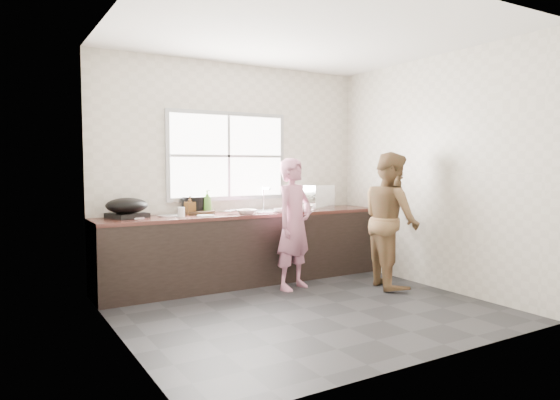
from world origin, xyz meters
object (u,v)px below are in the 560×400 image
bowl_crabs (303,209)px  black_pot (193,205)px  dish_rack (316,197)px  pot_lid_left (133,217)px  bottle_brown_short (195,206)px  plate_food (206,216)px  cutting_board (198,212)px  woman (294,228)px  glass_jar (181,212)px  wok (127,205)px  person_side (391,220)px  bowl_mince (246,212)px  bottle_brown_tall (190,206)px  bowl_held (281,210)px  bottle_green (207,202)px  burner (127,215)px  pot_lid_right (170,216)px

bowl_crabs → black_pot: 1.35m
dish_rack → pot_lid_left: size_ratio=1.50×
bottle_brown_short → pot_lid_left: 0.79m
plate_food → cutting_board: bearing=83.7°
woman → glass_jar: bearing=138.7°
glass_jar → wok: 0.59m
plate_food → woman: bearing=-22.5°
cutting_board → bowl_crabs: bowl_crabs is taller
person_side → bowl_mince: size_ratio=7.05×
person_side → bottle_brown_tall: size_ratio=7.75×
cutting_board → bowl_mince: bowl_mince is taller
plate_food → bottle_brown_short: size_ratio=1.17×
bowl_mince → dish_rack: dish_rack is taller
person_side → plate_food: size_ratio=8.13×
bowl_held → black_pot: bearing=155.3°
plate_food → bottle_brown_tall: bottle_brown_tall is taller
bowl_crabs → bottle_green: 1.19m
glass_jar → dish_rack: bearing=2.2°
person_side → bowl_mince: person_side is taller
bowl_held → black_pot: (-0.95, 0.44, 0.07)m
glass_jar → burner: bearing=156.7°
bottle_brown_tall → wok: wok is taller
bottle_brown_short → wok: size_ratio=0.38×
bottle_brown_tall → bottle_brown_short: 0.19m
black_pot → glass_jar: (-0.26, -0.32, -0.05)m
bottle_brown_tall → bottle_brown_short: size_ratio=1.23×
person_side → plate_food: bearing=84.7°
wok → dish_rack: 2.44m
bowl_mince → pot_lid_left: bearing=168.1°
burner → bowl_held: bearing=-11.4°
bowl_held → glass_jar: bearing=174.3°
bowl_mince → pot_lid_right: (-0.86, 0.23, -0.02)m
woman → bottle_brown_short: woman is taller
bottle_green → wok: bottle_green is taller
bowl_mince → bowl_held: bowl_held is taller
bowl_held → cutting_board: bearing=158.8°
wok → pot_lid_right: size_ratio=1.62×
bowl_crabs → dish_rack: size_ratio=0.47×
glass_jar → wok: (-0.56, 0.13, 0.09)m
burner → bottle_brown_tall: bearing=-4.6°
bottle_green → burner: 0.95m
black_pot → bottle_green: bearing=-34.6°
burner → pot_lid_left: (0.06, -0.04, -0.02)m
bottle_green → pot_lid_right: size_ratio=1.04×
black_pot → dish_rack: 1.63m
woman → pot_lid_right: bearing=133.9°
bowl_held → burner: bearing=168.6°
woman → cutting_board: (-0.90, 0.70, 0.17)m
bowl_mince → pot_lid_right: size_ratio=0.83×
cutting_board → plate_food: 0.32m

